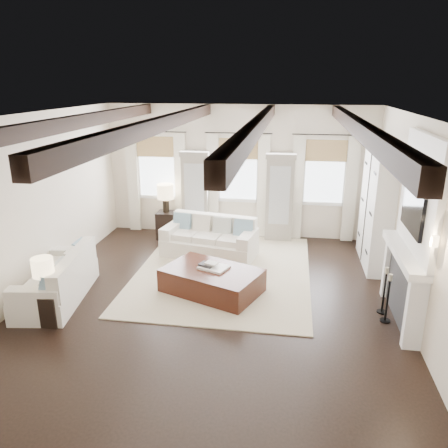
% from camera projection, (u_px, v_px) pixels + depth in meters
% --- Properties ---
extents(ground, '(7.50, 7.50, 0.00)m').
position_uv_depth(ground, '(211.00, 304.00, 7.62)').
color(ground, black).
rests_on(ground, ground).
extents(room_shell, '(6.54, 7.54, 3.22)m').
position_uv_depth(room_shell, '(260.00, 189.00, 7.76)').
color(room_shell, '#F3E5CE').
rests_on(room_shell, ground).
extents(area_rug, '(3.46, 4.34, 0.02)m').
position_uv_depth(area_rug, '(223.00, 271.00, 8.92)').
color(area_rug, beige).
rests_on(area_rug, ground).
extents(sofa_back, '(2.17, 1.28, 0.87)m').
position_uv_depth(sofa_back, '(210.00, 240.00, 9.68)').
color(sofa_back, white).
rests_on(sofa_back, ground).
extents(sofa_left, '(1.17, 2.09, 0.85)m').
position_uv_depth(sofa_left, '(60.00, 281.00, 7.73)').
color(sofa_left, white).
rests_on(sofa_left, ground).
extents(ottoman, '(1.98, 1.63, 0.45)m').
position_uv_depth(ottoman, '(212.00, 281.00, 8.01)').
color(ottoman, black).
rests_on(ottoman, ground).
extents(tray, '(0.61, 0.54, 0.04)m').
position_uv_depth(tray, '(214.00, 267.00, 7.98)').
color(tray, white).
rests_on(tray, ottoman).
extents(book_lower, '(0.32, 0.28, 0.04)m').
position_uv_depth(book_lower, '(207.00, 265.00, 8.00)').
color(book_lower, '#262628').
rests_on(book_lower, tray).
extents(book_upper, '(0.27, 0.24, 0.03)m').
position_uv_depth(book_upper, '(211.00, 263.00, 7.97)').
color(book_upper, beige).
rests_on(book_upper, book_lower).
extents(side_table_front, '(0.51, 0.51, 0.51)m').
position_uv_depth(side_table_front, '(48.00, 306.00, 7.05)').
color(side_table_front, black).
rests_on(side_table_front, ground).
extents(lamp_front, '(0.34, 0.34, 0.58)m').
position_uv_depth(lamp_front, '(43.00, 269.00, 6.84)').
color(lamp_front, black).
rests_on(lamp_front, side_table_front).
extents(side_table_back, '(0.45, 0.45, 0.67)m').
position_uv_depth(side_table_back, '(167.00, 225.00, 10.76)').
color(side_table_back, black).
rests_on(side_table_back, ground).
extents(lamp_back, '(0.40, 0.40, 0.69)m').
position_uv_depth(lamp_back, '(165.00, 193.00, 10.51)').
color(lamp_back, black).
rests_on(lamp_back, side_table_back).
extents(candlestick_near, '(0.17, 0.17, 0.83)m').
position_uv_depth(candlestick_near, '(387.00, 302.00, 6.99)').
color(candlestick_near, black).
rests_on(candlestick_near, ground).
extents(candlestick_far, '(0.17, 0.17, 0.82)m').
position_uv_depth(candlestick_far, '(384.00, 294.00, 7.26)').
color(candlestick_far, black).
rests_on(candlestick_far, ground).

